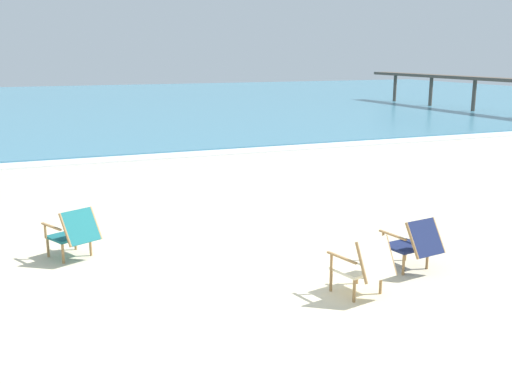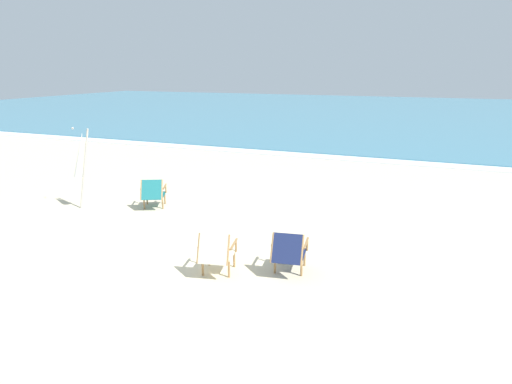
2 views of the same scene
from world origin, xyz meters
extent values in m
plane|color=beige|center=(0.00, 0.00, 0.00)|extent=(80.00, 80.00, 0.00)
cube|color=teal|center=(0.00, 30.12, 0.05)|extent=(80.00, 40.00, 0.10)
cube|color=white|center=(0.00, 9.82, 0.03)|extent=(80.00, 1.10, 0.06)
cube|color=#196066|center=(-1.69, 1.49, 0.32)|extent=(0.68, 0.66, 0.04)
cube|color=#196066|center=(-1.54, 1.16, 0.55)|extent=(0.57, 0.47, 0.47)
cylinder|color=olive|center=(-2.00, 1.59, 0.16)|extent=(0.04, 0.04, 0.32)
cylinder|color=olive|center=(-1.58, 1.79, 0.16)|extent=(0.04, 0.04, 0.32)
cylinder|color=olive|center=(-1.81, 1.20, 0.16)|extent=(0.04, 0.04, 0.32)
cylinder|color=olive|center=(-1.39, 1.40, 0.16)|extent=(0.04, 0.04, 0.32)
cube|color=olive|center=(-1.94, 1.35, 0.54)|extent=(0.26, 0.49, 0.02)
cylinder|color=olive|center=(-2.02, 1.52, 0.43)|extent=(0.04, 0.04, 0.22)
cube|color=olive|center=(-1.43, 1.60, 0.54)|extent=(0.26, 0.49, 0.02)
cylinder|color=olive|center=(-1.52, 1.77, 0.43)|extent=(0.04, 0.04, 0.22)
cylinder|color=olive|center=(-1.77, 1.05, 0.55)|extent=(0.16, 0.28, 0.47)
cylinder|color=olive|center=(-1.31, 1.28, 0.55)|extent=(0.16, 0.28, 0.47)
cube|color=#19234C|center=(2.77, -0.84, 0.32)|extent=(0.59, 0.56, 0.04)
cube|color=#19234C|center=(2.82, -1.21, 0.55)|extent=(0.53, 0.36, 0.47)
cylinder|color=olive|center=(2.50, -0.66, 0.16)|extent=(0.04, 0.04, 0.32)
cylinder|color=olive|center=(2.96, -0.59, 0.16)|extent=(0.04, 0.04, 0.32)
cylinder|color=olive|center=(2.57, -1.09, 0.16)|extent=(0.04, 0.04, 0.32)
cylinder|color=olive|center=(3.03, -1.02, 0.16)|extent=(0.04, 0.04, 0.32)
cube|color=olive|center=(2.49, -0.91, 0.54)|extent=(0.12, 0.53, 0.02)
cylinder|color=olive|center=(2.46, -0.72, 0.43)|extent=(0.04, 0.04, 0.22)
cube|color=olive|center=(3.05, -0.82, 0.54)|extent=(0.12, 0.53, 0.02)
cylinder|color=olive|center=(3.02, -0.63, 0.43)|extent=(0.04, 0.04, 0.22)
cylinder|color=olive|center=(2.57, -1.25, 0.55)|extent=(0.09, 0.29, 0.47)
cylinder|color=olive|center=(3.08, -1.17, 0.55)|extent=(0.09, 0.29, 0.47)
cube|color=beige|center=(1.62, -1.39, 0.32)|extent=(0.61, 0.58, 0.04)
cube|color=beige|center=(1.69, -1.72, 0.56)|extent=(0.53, 0.34, 0.49)
cylinder|color=olive|center=(1.34, -1.23, 0.16)|extent=(0.04, 0.04, 0.32)
cylinder|color=olive|center=(1.80, -1.12, 0.16)|extent=(0.04, 0.04, 0.32)
cylinder|color=olive|center=(1.43, -1.65, 0.16)|extent=(0.04, 0.04, 0.32)
cylinder|color=olive|center=(1.89, -1.54, 0.16)|extent=(0.04, 0.04, 0.32)
cube|color=olive|center=(1.35, -1.47, 0.54)|extent=(0.15, 0.52, 0.02)
cylinder|color=olive|center=(1.31, -1.28, 0.43)|extent=(0.04, 0.04, 0.22)
cube|color=olive|center=(1.89, -1.34, 0.54)|extent=(0.15, 0.52, 0.02)
cylinder|color=olive|center=(1.85, -1.16, 0.43)|extent=(0.04, 0.04, 0.22)
cylinder|color=olive|center=(1.44, -1.77, 0.56)|extent=(0.09, 0.24, 0.49)
cylinder|color=olive|center=(1.94, -1.66, 0.56)|extent=(0.09, 0.24, 0.49)
cube|color=brown|center=(19.83, 18.73, 1.77)|extent=(0.90, 13.92, 0.16)
cylinder|color=brown|center=(19.83, 16.99, 0.89)|extent=(0.20, 0.20, 1.77)
cylinder|color=brown|center=(19.83, 20.47, 0.89)|extent=(0.20, 0.20, 1.77)
cylinder|color=brown|center=(19.83, 23.95, 0.89)|extent=(0.20, 0.20, 1.77)
camera|label=1|loc=(-2.33, -7.65, 3.04)|focal=42.00mm
camera|label=2|loc=(5.04, -8.04, 3.50)|focal=32.00mm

